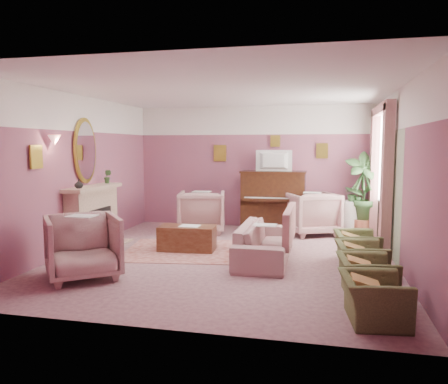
% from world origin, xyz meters
% --- Properties ---
extents(floor, '(5.50, 6.00, 0.01)m').
position_xyz_m(floor, '(0.00, 0.00, 0.00)').
color(floor, gray).
rests_on(floor, ground).
extents(ceiling, '(5.50, 6.00, 0.01)m').
position_xyz_m(ceiling, '(0.00, 0.00, 2.80)').
color(ceiling, white).
rests_on(ceiling, wall_back).
extents(wall_back, '(5.50, 0.02, 2.80)m').
position_xyz_m(wall_back, '(0.00, 3.00, 1.40)').
color(wall_back, '#7D4D70').
rests_on(wall_back, floor).
extents(wall_front, '(5.50, 0.02, 2.80)m').
position_xyz_m(wall_front, '(0.00, -3.00, 1.40)').
color(wall_front, '#7D4D70').
rests_on(wall_front, floor).
extents(wall_left, '(0.02, 6.00, 2.80)m').
position_xyz_m(wall_left, '(-2.75, 0.00, 1.40)').
color(wall_left, '#7D4D70').
rests_on(wall_left, floor).
extents(wall_right, '(0.02, 6.00, 2.80)m').
position_xyz_m(wall_right, '(2.75, 0.00, 1.40)').
color(wall_right, '#7D4D70').
rests_on(wall_right, floor).
extents(picture_rail_band, '(5.50, 0.01, 0.65)m').
position_xyz_m(picture_rail_band, '(0.00, 2.99, 2.47)').
color(picture_rail_band, white).
rests_on(picture_rail_band, wall_back).
extents(stripe_panel, '(0.01, 3.00, 2.15)m').
position_xyz_m(stripe_panel, '(2.73, 1.30, 1.07)').
color(stripe_panel, '#A6B394').
rests_on(stripe_panel, wall_right).
extents(fireplace_surround, '(0.30, 1.40, 1.10)m').
position_xyz_m(fireplace_surround, '(-2.59, 0.20, 0.55)').
color(fireplace_surround, tan).
rests_on(fireplace_surround, floor).
extents(fireplace_inset, '(0.18, 0.72, 0.68)m').
position_xyz_m(fireplace_inset, '(-2.49, 0.20, 0.40)').
color(fireplace_inset, black).
rests_on(fireplace_inset, floor).
extents(fire_ember, '(0.06, 0.54, 0.10)m').
position_xyz_m(fire_ember, '(-2.45, 0.20, 0.22)').
color(fire_ember, '#EF4B00').
rests_on(fire_ember, floor).
extents(mantel_shelf, '(0.40, 1.55, 0.07)m').
position_xyz_m(mantel_shelf, '(-2.56, 0.20, 1.12)').
color(mantel_shelf, tan).
rests_on(mantel_shelf, fireplace_surround).
extents(hearth, '(0.55, 1.50, 0.02)m').
position_xyz_m(hearth, '(-2.39, 0.20, 0.01)').
color(hearth, tan).
rests_on(hearth, floor).
extents(mirror_frame, '(0.04, 0.72, 1.20)m').
position_xyz_m(mirror_frame, '(-2.70, 0.20, 1.80)').
color(mirror_frame, '#AA9831').
rests_on(mirror_frame, wall_left).
extents(mirror_glass, '(0.01, 0.60, 1.06)m').
position_xyz_m(mirror_glass, '(-2.67, 0.20, 1.80)').
color(mirror_glass, silver).
rests_on(mirror_glass, wall_left).
extents(sconce_shade, '(0.20, 0.20, 0.16)m').
position_xyz_m(sconce_shade, '(-2.62, -0.85, 1.98)').
color(sconce_shade, '#FFAC9F').
rests_on(sconce_shade, wall_left).
extents(piano, '(1.40, 0.60, 1.30)m').
position_xyz_m(piano, '(0.50, 2.68, 0.65)').
color(piano, '#331A0E').
rests_on(piano, floor).
extents(piano_keyshelf, '(1.30, 0.12, 0.06)m').
position_xyz_m(piano_keyshelf, '(0.50, 2.33, 0.72)').
color(piano_keyshelf, '#331A0E').
rests_on(piano_keyshelf, piano).
extents(piano_keys, '(1.20, 0.08, 0.02)m').
position_xyz_m(piano_keys, '(0.50, 2.33, 0.76)').
color(piano_keys, silver).
rests_on(piano_keys, piano).
extents(piano_top, '(1.45, 0.65, 0.04)m').
position_xyz_m(piano_top, '(0.50, 2.68, 1.31)').
color(piano_top, '#331A0E').
rests_on(piano_top, piano).
extents(television, '(0.80, 0.12, 0.48)m').
position_xyz_m(television, '(0.50, 2.63, 1.60)').
color(television, black).
rests_on(television, piano).
extents(print_back_left, '(0.30, 0.03, 0.38)m').
position_xyz_m(print_back_left, '(-0.80, 2.96, 1.72)').
color(print_back_left, '#AA9831').
rests_on(print_back_left, wall_back).
extents(print_back_right, '(0.26, 0.03, 0.34)m').
position_xyz_m(print_back_right, '(1.55, 2.96, 1.78)').
color(print_back_right, '#AA9831').
rests_on(print_back_right, wall_back).
extents(print_back_mid, '(0.22, 0.03, 0.26)m').
position_xyz_m(print_back_mid, '(0.50, 2.96, 2.00)').
color(print_back_mid, '#AA9831').
rests_on(print_back_mid, wall_back).
extents(print_left_wall, '(0.03, 0.28, 0.36)m').
position_xyz_m(print_left_wall, '(-2.71, -1.20, 1.72)').
color(print_left_wall, '#AA9831').
rests_on(print_left_wall, wall_left).
extents(window_blind, '(0.03, 1.40, 1.80)m').
position_xyz_m(window_blind, '(2.70, 1.55, 1.70)').
color(window_blind, silver).
rests_on(window_blind, wall_right).
extents(curtain_left, '(0.16, 0.34, 2.60)m').
position_xyz_m(curtain_left, '(2.62, 0.63, 1.30)').
color(curtain_left, '#AF7071').
rests_on(curtain_left, floor).
extents(curtain_right, '(0.16, 0.34, 2.60)m').
position_xyz_m(curtain_right, '(2.62, 2.47, 1.30)').
color(curtain_right, '#AF7071').
rests_on(curtain_right, floor).
extents(pelmet, '(0.16, 2.20, 0.16)m').
position_xyz_m(pelmet, '(2.62, 1.55, 2.56)').
color(pelmet, '#AF7071').
rests_on(pelmet, wall_right).
extents(mantel_plant, '(0.16, 0.16, 0.28)m').
position_xyz_m(mantel_plant, '(-2.55, 0.75, 1.29)').
color(mantel_plant, '#30582B').
rests_on(mantel_plant, mantel_shelf).
extents(mantel_vase, '(0.16, 0.16, 0.16)m').
position_xyz_m(mantel_vase, '(-2.55, -0.30, 1.23)').
color(mantel_vase, white).
rests_on(mantel_vase, mantel_shelf).
extents(area_rug, '(2.73, 2.13, 0.01)m').
position_xyz_m(area_rug, '(-0.64, 0.33, 0.01)').
color(area_rug, '#B7716A').
rests_on(area_rug, floor).
extents(coffee_table, '(1.03, 0.57, 0.45)m').
position_xyz_m(coffee_table, '(-0.79, 0.33, 0.23)').
color(coffee_table, '#522E1A').
rests_on(coffee_table, floor).
extents(table_paper, '(0.35, 0.28, 0.01)m').
position_xyz_m(table_paper, '(-0.74, 0.33, 0.46)').
color(table_paper, white).
rests_on(table_paper, coffee_table).
extents(sofa, '(0.68, 2.04, 0.83)m').
position_xyz_m(sofa, '(0.66, 0.00, 0.41)').
color(sofa, tan).
rests_on(sofa, floor).
extents(sofa_throw, '(0.10, 1.55, 0.57)m').
position_xyz_m(sofa_throw, '(1.06, 0.00, 0.60)').
color(sofa_throw, '#AF7071').
rests_on(sofa_throw, sofa).
extents(floral_armchair_left, '(0.97, 0.97, 1.01)m').
position_xyz_m(floral_armchair_left, '(-0.99, 2.01, 0.51)').
color(floral_armchair_left, tan).
rests_on(floral_armchair_left, floor).
extents(floral_armchair_right, '(0.97, 0.97, 1.01)m').
position_xyz_m(floral_armchair_right, '(1.37, 2.31, 0.51)').
color(floral_armchair_right, tan).
rests_on(floral_armchair_right, floor).
extents(floral_armchair_front, '(0.97, 0.97, 1.01)m').
position_xyz_m(floral_armchair_front, '(-1.75, -1.58, 0.51)').
color(floral_armchair_front, tan).
rests_on(floral_armchair_front, floor).
extents(olive_chair_a, '(0.54, 0.77, 0.67)m').
position_xyz_m(olive_chair_a, '(2.13, -2.30, 0.33)').
color(olive_chair_a, '#555F33').
rests_on(olive_chair_a, floor).
extents(olive_chair_b, '(0.54, 0.77, 0.67)m').
position_xyz_m(olive_chair_b, '(2.13, -1.48, 0.33)').
color(olive_chair_b, '#555F33').
rests_on(olive_chair_b, floor).
extents(olive_chair_c, '(0.54, 0.77, 0.67)m').
position_xyz_m(olive_chair_c, '(2.13, -0.66, 0.33)').
color(olive_chair_c, '#555F33').
rests_on(olive_chair_c, floor).
extents(olive_chair_d, '(0.54, 0.77, 0.67)m').
position_xyz_m(olive_chair_d, '(2.13, 0.16, 0.33)').
color(olive_chair_d, '#555F33').
rests_on(olive_chair_d, floor).
extents(side_table, '(0.52, 0.52, 0.70)m').
position_xyz_m(side_table, '(2.21, 2.64, 0.35)').
color(side_table, white).
rests_on(side_table, floor).
extents(side_plant_big, '(0.30, 0.30, 0.34)m').
position_xyz_m(side_plant_big, '(2.21, 2.64, 0.87)').
color(side_plant_big, '#30582B').
rests_on(side_plant_big, side_table).
extents(side_plant_small, '(0.16, 0.16, 0.28)m').
position_xyz_m(side_plant_small, '(2.33, 2.54, 0.84)').
color(side_plant_small, '#30582B').
rests_on(side_plant_small, side_table).
extents(palm_pot, '(0.34, 0.34, 0.34)m').
position_xyz_m(palm_pot, '(2.41, 2.43, 0.17)').
color(palm_pot, '#A35A41').
rests_on(palm_pot, floor).
extents(palm_plant, '(0.76, 0.76, 1.44)m').
position_xyz_m(palm_plant, '(2.41, 2.43, 1.06)').
color(palm_plant, '#30582B').
rests_on(palm_plant, palm_pot).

